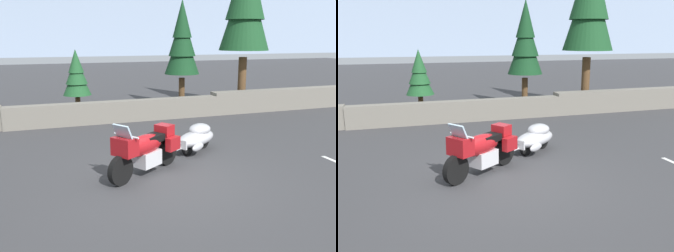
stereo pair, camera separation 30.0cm
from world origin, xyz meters
TOP-DOWN VIEW (x-y plane):
  - ground_plane at (0.00, 0.00)m, footprint 80.00×80.00m
  - stone_guard_wall at (0.97, 6.24)m, footprint 24.00×0.60m
  - distant_ridgeline at (0.00, 96.22)m, footprint 240.00×80.00m
  - touring_motorcycle at (-0.48, 0.59)m, footprint 1.99×1.51m
  - car_shaped_trailer at (1.34, 1.83)m, footprint 2.02×1.54m
  - pine_tree_secondary at (3.30, 8.05)m, footprint 1.53×1.53m
  - pine_tree_far_right at (-1.30, 7.73)m, footprint 1.11×1.11m

SIDE VIEW (x-z plane):
  - ground_plane at x=0.00m, z-range 0.00..0.00m
  - car_shaped_trailer at x=1.34m, z-range 0.03..0.79m
  - stone_guard_wall at x=0.97m, z-range -0.03..0.89m
  - touring_motorcycle at x=-0.48m, z-range -0.04..1.29m
  - pine_tree_far_right at x=-1.30m, z-range 0.33..3.00m
  - pine_tree_secondary at x=3.30m, z-range 0.59..5.31m
  - distant_ridgeline at x=0.00m, z-range 0.00..16.00m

